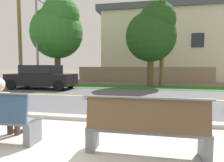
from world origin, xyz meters
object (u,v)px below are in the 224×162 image
object	(u,v)px
bench_right	(146,129)
streetlamp	(39,35)
seated_person_white	(3,107)
car_black_near	(42,76)
shade_tree_left	(152,32)
shade_tree_far_left	(58,28)

from	to	relation	value
bench_right	streetlamp	bearing A→B (deg)	128.55
seated_person_white	car_black_near	world-z (taller)	car_black_near
car_black_near	shade_tree_left	xyz separation A→B (m)	(6.96, 2.86, 2.99)
streetlamp	seated_person_white	bearing A→B (deg)	-61.75
shade_tree_far_left	shade_tree_left	xyz separation A→B (m)	(7.42, -0.46, -0.65)
car_black_near	streetlamp	bearing A→B (deg)	124.33
car_black_near	shade_tree_left	distance (m)	8.10
shade_tree_left	seated_person_white	bearing A→B (deg)	-104.22
seated_person_white	shade_tree_far_left	size ratio (longest dim) A/B	0.18
seated_person_white	bench_right	bearing A→B (deg)	-3.50
seated_person_white	shade_tree_far_left	xyz separation A→B (m)	(-4.60, 11.59, 3.81)
bench_right	shade_tree_left	bearing A→B (deg)	90.01
streetlamp	shade_tree_left	bearing A→B (deg)	5.37
bench_right	shade_tree_far_left	distance (m)	14.48
shade_tree_far_left	shade_tree_left	bearing A→B (deg)	-3.56
seated_person_white	shade_tree_left	bearing A→B (deg)	75.78
seated_person_white	streetlamp	bearing A→B (deg)	118.25
seated_person_white	streetlamp	distance (m)	12.15
seated_person_white	streetlamp	size ratio (longest dim) A/B	0.19
car_black_near	streetlamp	size ratio (longest dim) A/B	0.65
shade_tree_far_left	shade_tree_left	world-z (taller)	shade_tree_far_left
car_black_near	shade_tree_left	world-z (taller)	shade_tree_left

